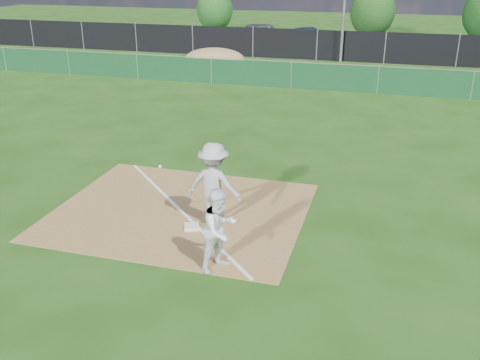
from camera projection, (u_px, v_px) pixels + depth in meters
name	position (u px, v px, depth m)	size (l,w,h in m)	color
ground	(266.00, 116.00, 21.06)	(90.00, 90.00, 0.00)	#1C450E
infield_dirt	(181.00, 211.00, 13.07)	(6.00, 5.00, 0.02)	olive
foul_line	(181.00, 210.00, 13.06)	(0.08, 7.00, 0.01)	white
green_fence	(291.00, 76.00, 25.27)	(44.00, 0.05, 1.20)	#0F391C
dirt_mound	(215.00, 59.00, 29.66)	(3.38, 2.60, 1.17)	#977949
black_fence	(317.00, 45.00, 32.25)	(46.00, 0.04, 1.80)	black
parking_lot	(327.00, 48.00, 37.04)	(46.00, 9.00, 0.01)	black
first_base	(192.00, 227.00, 12.20)	(0.34, 0.34, 0.07)	white
play_at_first	(214.00, 184.00, 12.07)	(2.08, 0.79, 1.96)	#B6B6B8
runner	(220.00, 230.00, 10.36)	(0.83, 0.64, 1.70)	white
car_left	(265.00, 35.00, 36.89)	(1.96, 4.88, 1.66)	#9C9FA4
car_mid	(309.00, 39.00, 35.89)	(1.50, 4.30, 1.42)	black
car_right	(412.00, 44.00, 34.05)	(1.88, 4.62, 1.34)	black
tree_left	(215.00, 10.00, 44.04)	(2.97, 2.97, 3.52)	#382316
tree_mid	(373.00, 12.00, 40.35)	(3.34, 3.34, 3.96)	#382316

